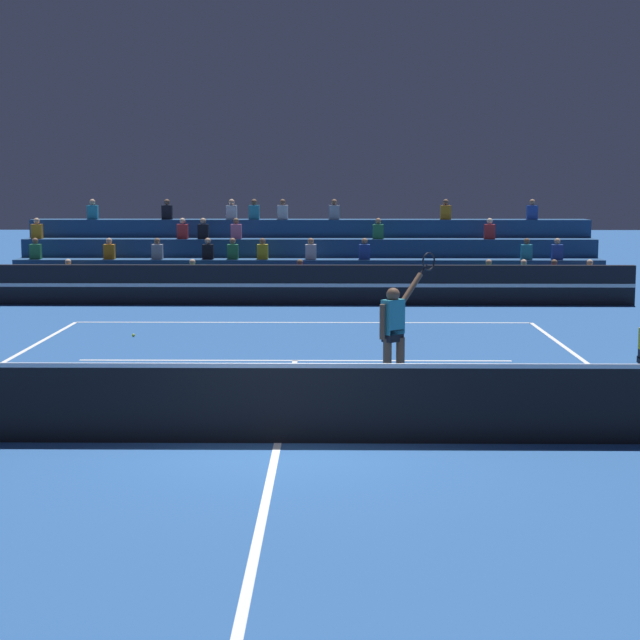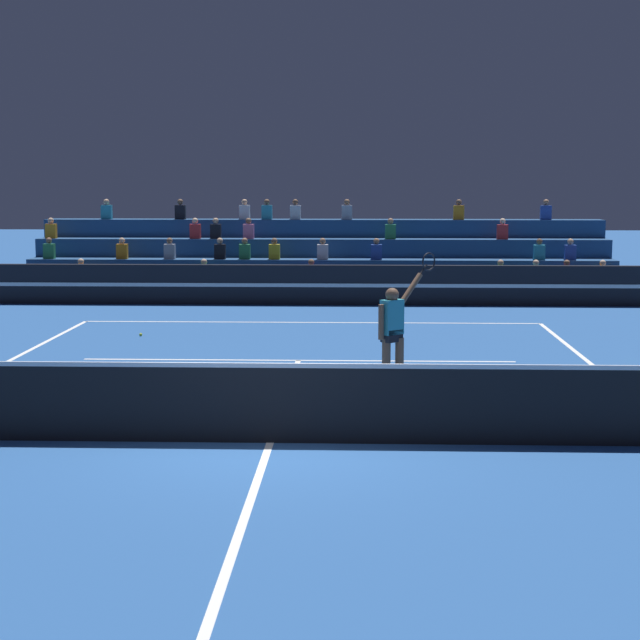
# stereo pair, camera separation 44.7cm
# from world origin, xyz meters

# --- Properties ---
(ground_plane) EXTENTS (120.00, 120.00, 0.00)m
(ground_plane) POSITION_xyz_m (0.00, 0.00, 0.00)
(ground_plane) COLOR #285699
(court_lines) EXTENTS (11.10, 23.90, 0.01)m
(court_lines) POSITION_xyz_m (0.00, 0.00, 0.00)
(court_lines) COLOR white
(court_lines) RESTS_ON ground
(tennis_net) EXTENTS (12.00, 0.10, 1.10)m
(tennis_net) POSITION_xyz_m (0.00, 0.00, 0.54)
(tennis_net) COLOR black
(tennis_net) RESTS_ON ground
(sponsor_banner_wall) EXTENTS (18.00, 0.26, 1.10)m
(sponsor_banner_wall) POSITION_xyz_m (0.00, 15.63, 0.55)
(sponsor_banner_wall) COLOR black
(sponsor_banner_wall) RESTS_ON ground
(bleacher_stand) EXTENTS (17.30, 3.80, 2.83)m
(bleacher_stand) POSITION_xyz_m (-0.00, 18.80, 0.84)
(bleacher_stand) COLOR navy
(bleacher_stand) RESTS_ON ground
(tennis_player) EXTENTS (1.03, 0.94, 2.30)m
(tennis_player) POSITION_xyz_m (1.71, 3.38, 0.98)
(tennis_player) COLOR brown
(tennis_player) RESTS_ON ground
(tennis_ball) EXTENTS (0.07, 0.07, 0.07)m
(tennis_ball) POSITION_xyz_m (-3.66, 9.51, 0.03)
(tennis_ball) COLOR #C6DB33
(tennis_ball) RESTS_ON ground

